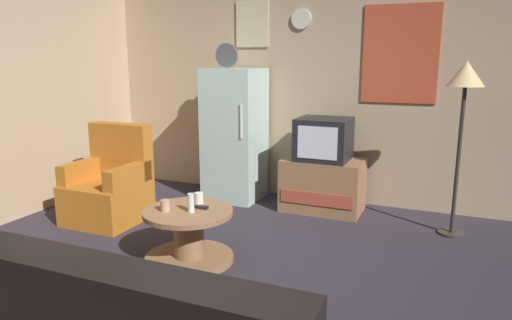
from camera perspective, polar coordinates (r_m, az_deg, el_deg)
The scene contains 12 objects.
ground_plane at distance 3.53m, azimuth -5.57°, elevation -14.96°, with size 12.00×12.00×0.00m, color #2D2833.
wall_with_art at distance 5.42m, azimuth 6.83°, elevation 9.69°, with size 5.20×0.12×2.74m.
fridge at distance 5.39m, azimuth -2.60°, elevation 3.13°, with size 0.60×0.62×1.77m.
tv_stand at distance 5.08m, azimuth 8.12°, elevation -3.02°, with size 0.84×0.53×0.56m.
crt_tv at distance 4.98m, azimuth 8.23°, elevation 2.54°, with size 0.54×0.51×0.44m.
standing_lamp at distance 4.54m, azimuth 24.05°, elevation 8.02°, with size 0.32×0.32×1.59m.
coffee_table at distance 3.86m, azimuth -8.17°, elevation -9.05°, with size 0.72×0.72×0.43m.
wine_glass at distance 3.71m, azimuth -7.92°, elevation -5.18°, with size 0.05×0.05×0.15m, color silver.
mug_ceramic_white at distance 3.93m, azimuth -6.96°, elevation -4.61°, with size 0.08×0.08×0.09m, color silver.
mug_ceramic_tan at distance 3.78m, azimuth -10.98°, elevation -5.45°, with size 0.08×0.08×0.09m, color tan.
remote_control at distance 3.81m, azimuth -6.93°, elevation -5.69°, with size 0.15×0.04×0.02m, color black.
armchair at distance 4.95m, azimuth -17.31°, elevation -3.19°, with size 0.68×0.68×0.96m.
Camera 1 is at (1.53, -2.74, 1.62)m, focal length 32.92 mm.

